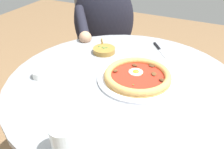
{
  "coord_description": "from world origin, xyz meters",
  "views": [
    {
      "loc": [
        0.79,
        0.33,
        1.29
      ],
      "look_at": [
        0.03,
        -0.04,
        0.77
      ],
      "focal_mm": 39.44,
      "sensor_mm": 36.0,
      "label": 1
    }
  ],
  "objects_px": {
    "olive_pan": "(104,50)",
    "cafe_chair_diner": "(102,40)",
    "steak_knife": "(159,49)",
    "diner_person": "(104,47)",
    "pizza_on_plate": "(138,76)",
    "ramekin_capers": "(40,74)",
    "dining_table": "(123,114)",
    "water_glass": "(64,141)"
  },
  "relations": [
    {
      "from": "pizza_on_plate",
      "to": "ramekin_capers",
      "type": "xyz_separation_m",
      "value": [
        0.16,
        -0.38,
        -0.0
      ]
    },
    {
      "from": "dining_table",
      "to": "olive_pan",
      "type": "xyz_separation_m",
      "value": [
        -0.2,
        -0.2,
        0.19
      ]
    },
    {
      "from": "pizza_on_plate",
      "to": "steak_knife",
      "type": "relative_size",
      "value": 1.9
    },
    {
      "from": "dining_table",
      "to": "steak_knife",
      "type": "xyz_separation_m",
      "value": [
        -0.35,
        0.05,
        0.18
      ]
    },
    {
      "from": "steak_knife",
      "to": "diner_person",
      "type": "height_order",
      "value": "diner_person"
    },
    {
      "from": "water_glass",
      "to": "steak_knife",
      "type": "height_order",
      "value": "water_glass"
    },
    {
      "from": "diner_person",
      "to": "pizza_on_plate",
      "type": "bearing_deg",
      "value": 38.52
    },
    {
      "from": "water_glass",
      "to": "dining_table",
      "type": "bearing_deg",
      "value": 179.79
    },
    {
      "from": "dining_table",
      "to": "water_glass",
      "type": "height_order",
      "value": "water_glass"
    },
    {
      "from": "pizza_on_plate",
      "to": "steak_knife",
      "type": "bearing_deg",
      "value": -179.52
    },
    {
      "from": "pizza_on_plate",
      "to": "diner_person",
      "type": "relative_size",
      "value": 0.28
    },
    {
      "from": "dining_table",
      "to": "steak_knife",
      "type": "relative_size",
      "value": 5.61
    },
    {
      "from": "dining_table",
      "to": "cafe_chair_diner",
      "type": "bearing_deg",
      "value": -146.02
    },
    {
      "from": "olive_pan",
      "to": "cafe_chair_diner",
      "type": "bearing_deg",
      "value": -151.0
    },
    {
      "from": "dining_table",
      "to": "diner_person",
      "type": "distance_m",
      "value": 0.73
    },
    {
      "from": "water_glass",
      "to": "ramekin_capers",
      "type": "distance_m",
      "value": 0.44
    },
    {
      "from": "dining_table",
      "to": "diner_person",
      "type": "bearing_deg",
      "value": -145.89
    },
    {
      "from": "dining_table",
      "to": "steak_knife",
      "type": "height_order",
      "value": "steak_knife"
    },
    {
      "from": "ramekin_capers",
      "to": "olive_pan",
      "type": "xyz_separation_m",
      "value": [
        -0.32,
        0.14,
        -0.0
      ]
    },
    {
      "from": "water_glass",
      "to": "steak_knife",
      "type": "relative_size",
      "value": 0.57
    },
    {
      "from": "pizza_on_plate",
      "to": "cafe_chair_diner",
      "type": "relative_size",
      "value": 0.39
    },
    {
      "from": "water_glass",
      "to": "diner_person",
      "type": "relative_size",
      "value": 0.08
    },
    {
      "from": "steak_knife",
      "to": "olive_pan",
      "type": "bearing_deg",
      "value": -57.27
    },
    {
      "from": "dining_table",
      "to": "steak_knife",
      "type": "distance_m",
      "value": 0.4
    },
    {
      "from": "pizza_on_plate",
      "to": "olive_pan",
      "type": "height_order",
      "value": "olive_pan"
    },
    {
      "from": "pizza_on_plate",
      "to": "steak_knife",
      "type": "distance_m",
      "value": 0.32
    },
    {
      "from": "olive_pan",
      "to": "ramekin_capers",
      "type": "bearing_deg",
      "value": -22.87
    },
    {
      "from": "dining_table",
      "to": "cafe_chair_diner",
      "type": "relative_size",
      "value": 1.14
    },
    {
      "from": "pizza_on_plate",
      "to": "steak_knife",
      "type": "height_order",
      "value": "pizza_on_plate"
    },
    {
      "from": "water_glass",
      "to": "olive_pan",
      "type": "distance_m",
      "value": 0.64
    },
    {
      "from": "water_glass",
      "to": "olive_pan",
      "type": "relative_size",
      "value": 0.82
    },
    {
      "from": "cafe_chair_diner",
      "to": "diner_person",
      "type": "bearing_deg",
      "value": 33.3
    },
    {
      "from": "cafe_chair_diner",
      "to": "water_glass",
      "type": "bearing_deg",
      "value": 23.18
    },
    {
      "from": "dining_table",
      "to": "steak_knife",
      "type": "bearing_deg",
      "value": 172.67
    },
    {
      "from": "cafe_chair_diner",
      "to": "dining_table",
      "type": "bearing_deg",
      "value": 33.98
    },
    {
      "from": "pizza_on_plate",
      "to": "cafe_chair_diner",
      "type": "distance_m",
      "value": 0.91
    },
    {
      "from": "pizza_on_plate",
      "to": "water_glass",
      "type": "height_order",
      "value": "water_glass"
    },
    {
      "from": "olive_pan",
      "to": "diner_person",
      "type": "height_order",
      "value": "diner_person"
    },
    {
      "from": "diner_person",
      "to": "cafe_chair_diner",
      "type": "distance_m",
      "value": 0.15
    },
    {
      "from": "dining_table",
      "to": "diner_person",
      "type": "relative_size",
      "value": 0.84
    },
    {
      "from": "olive_pan",
      "to": "cafe_chair_diner",
      "type": "distance_m",
      "value": 0.65
    },
    {
      "from": "diner_person",
      "to": "ramekin_capers",
      "type": "bearing_deg",
      "value": 6.13
    }
  ]
}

